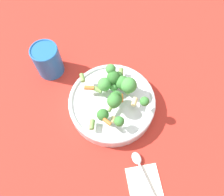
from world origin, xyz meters
name	(u,v)px	position (x,y,z in m)	size (l,w,h in m)	color
ground_plane	(112,106)	(0.00, 0.00, 0.00)	(3.00, 3.00, 0.00)	#B72D23
bowl	(112,103)	(0.00, 0.00, 0.03)	(0.27, 0.27, 0.05)	silver
pasta_salad	(116,91)	(0.00, -0.02, 0.09)	(0.20, 0.19, 0.07)	#8CB766
cup	(48,60)	(0.23, 0.10, 0.06)	(0.09, 0.09, 0.11)	#2366B2
napkin	(146,192)	(-0.26, 0.06, 0.00)	(0.16, 0.14, 0.01)	white
spoon	(142,170)	(-0.21, 0.04, 0.01)	(0.17, 0.05, 0.01)	silver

